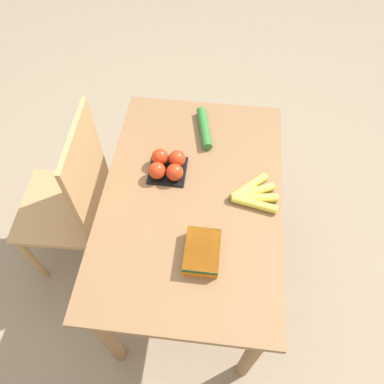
{
  "coord_description": "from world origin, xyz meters",
  "views": [
    {
      "loc": [
        -0.81,
        -0.09,
        1.97
      ],
      "look_at": [
        0.0,
        0.0,
        0.77
      ],
      "focal_mm": 35.0,
      "sensor_mm": 36.0,
      "label": 1
    }
  ],
  "objects_px": {
    "banana_bunch": "(252,195)",
    "cucumber_near": "(204,128)",
    "chair": "(74,202)",
    "tomato_pack": "(167,165)",
    "carrot_bag": "(202,251)"
  },
  "relations": [
    {
      "from": "banana_bunch",
      "to": "tomato_pack",
      "type": "xyz_separation_m",
      "value": [
        0.09,
        0.35,
        0.02
      ]
    },
    {
      "from": "chair",
      "to": "tomato_pack",
      "type": "height_order",
      "value": "chair"
    },
    {
      "from": "tomato_pack",
      "to": "carrot_bag",
      "type": "bearing_deg",
      "value": -153.65
    },
    {
      "from": "chair",
      "to": "banana_bunch",
      "type": "xyz_separation_m",
      "value": [
        -0.04,
        -0.8,
        0.26
      ]
    },
    {
      "from": "banana_bunch",
      "to": "carrot_bag",
      "type": "bearing_deg",
      "value": 147.59
    },
    {
      "from": "cucumber_near",
      "to": "tomato_pack",
      "type": "bearing_deg",
      "value": 152.11
    },
    {
      "from": "banana_bunch",
      "to": "cucumber_near",
      "type": "relative_size",
      "value": 0.83
    },
    {
      "from": "tomato_pack",
      "to": "cucumber_near",
      "type": "relative_size",
      "value": 0.66
    },
    {
      "from": "banana_bunch",
      "to": "cucumber_near",
      "type": "xyz_separation_m",
      "value": [
        0.33,
        0.22,
        0.0
      ]
    },
    {
      "from": "chair",
      "to": "cucumber_near",
      "type": "xyz_separation_m",
      "value": [
        0.29,
        -0.58,
        0.26
      ]
    },
    {
      "from": "cucumber_near",
      "to": "carrot_bag",
      "type": "bearing_deg",
      "value": -175.21
    },
    {
      "from": "tomato_pack",
      "to": "cucumber_near",
      "type": "bearing_deg",
      "value": -27.89
    },
    {
      "from": "chair",
      "to": "banana_bunch",
      "type": "relative_size",
      "value": 5.03
    },
    {
      "from": "chair",
      "to": "tomato_pack",
      "type": "distance_m",
      "value": 0.53
    },
    {
      "from": "chair",
      "to": "banana_bunch",
      "type": "height_order",
      "value": "chair"
    }
  ]
}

